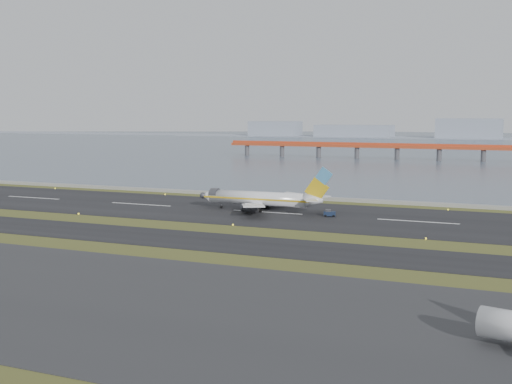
% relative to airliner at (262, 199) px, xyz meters
% --- Properties ---
extents(ground, '(1000.00, 1000.00, 0.00)m').
position_rel_airliner_xyz_m(ground, '(2.13, -31.80, -3.46)').
color(ground, '#404E1C').
rests_on(ground, ground).
extents(apron_strip, '(1000.00, 50.00, 0.10)m').
position_rel_airliner_xyz_m(apron_strip, '(2.13, -86.80, -3.41)').
color(apron_strip, '#2D2D30').
rests_on(apron_strip, ground).
extents(taxiway_strip, '(1000.00, 18.00, 0.10)m').
position_rel_airliner_xyz_m(taxiway_strip, '(2.13, -43.80, -3.41)').
color(taxiway_strip, black).
rests_on(taxiway_strip, ground).
extents(runway_strip, '(1000.00, 45.00, 0.10)m').
position_rel_airliner_xyz_m(runway_strip, '(2.13, -1.80, -3.41)').
color(runway_strip, black).
rests_on(runway_strip, ground).
extents(seawall, '(1000.00, 2.50, 1.00)m').
position_rel_airliner_xyz_m(seawall, '(2.13, 28.20, -2.96)').
color(seawall, gray).
rests_on(seawall, ground).
extents(bay_water, '(1400.00, 800.00, 1.30)m').
position_rel_airliner_xyz_m(bay_water, '(2.13, 428.20, -3.46)').
color(bay_water, '#4D5C6E').
rests_on(bay_water, ground).
extents(red_pier, '(260.00, 5.00, 10.20)m').
position_rel_airliner_xyz_m(red_pier, '(22.13, 218.20, 3.82)').
color(red_pier, '#C44521').
rests_on(red_pier, ground).
extents(far_shoreline, '(1400.00, 80.00, 60.50)m').
position_rel_airliner_xyz_m(far_shoreline, '(15.75, 588.20, 2.61)').
color(far_shoreline, '#929CAD').
rests_on(far_shoreline, ground).
extents(airliner, '(38.52, 32.89, 12.80)m').
position_rel_airliner_xyz_m(airliner, '(0.00, 0.00, 0.00)').
color(airliner, white).
rests_on(airliner, ground).
extents(pushback_tug, '(3.34, 2.37, 1.94)m').
position_rel_airliner_xyz_m(pushback_tug, '(19.76, -2.58, -2.52)').
color(pushback_tug, '#152139').
rests_on(pushback_tug, ground).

